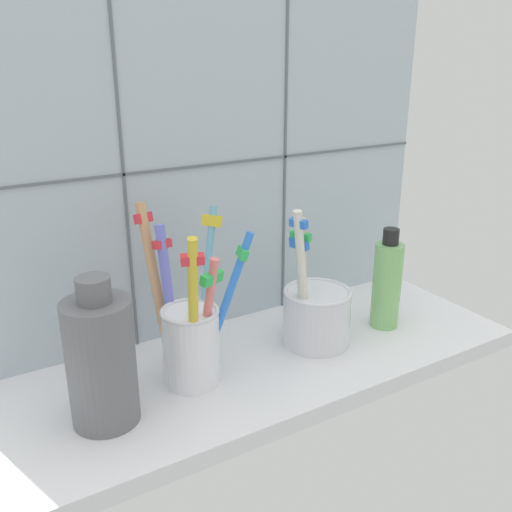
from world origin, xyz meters
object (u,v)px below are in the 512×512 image
Objects in this scene: toothbrush_cup_left at (189,332)px; ceramic_vase at (101,360)px; toothbrush_cup_right at (313,311)px; soap_bottle at (387,283)px.

ceramic_vase is (-10.10, -2.45, 0.95)cm from toothbrush_cup_left.
ceramic_vase is at bearing -175.21° from toothbrush_cup_right.
ceramic_vase is (-26.45, -2.22, 2.46)cm from toothbrush_cup_right.
toothbrush_cup_right is at bearing -0.82° from toothbrush_cup_left.
toothbrush_cup_left reaches higher than ceramic_vase.
soap_bottle is at bearing -6.77° from toothbrush_cup_right.
toothbrush_cup_left is 10.44cm from ceramic_vase.
toothbrush_cup_right is at bearing 173.23° from soap_bottle.
soap_bottle is (10.63, -1.26, 1.78)cm from toothbrush_cup_right.
toothbrush_cup_left is at bearing 179.18° from toothbrush_cup_right.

